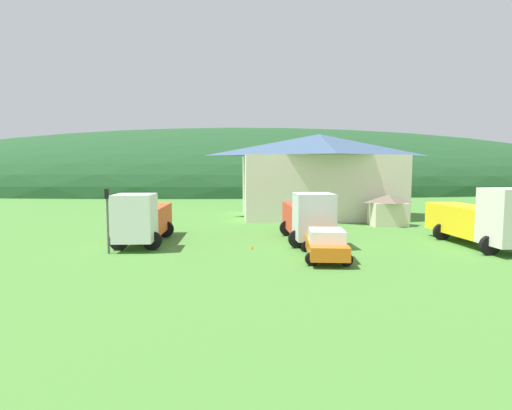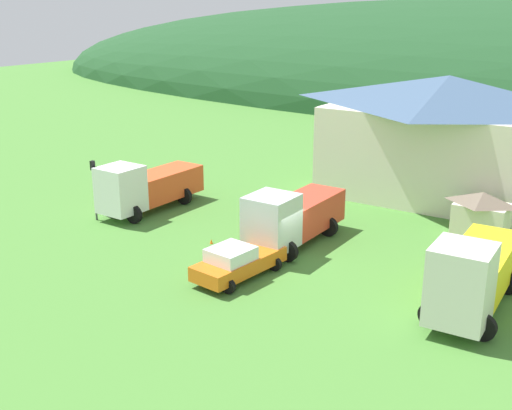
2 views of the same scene
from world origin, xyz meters
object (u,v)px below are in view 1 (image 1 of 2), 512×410
(depot_building, at_px, (319,174))
(heavy_rig_white, at_px, (143,218))
(tow_truck_silver, at_px, (308,217))
(traffic_cone_near_pickup, at_px, (252,249))
(service_pickup_orange, at_px, (326,244))
(flatbed_truck_yellow, at_px, (482,219))
(play_shed_cream, at_px, (388,210))
(traffic_light_west, at_px, (108,213))

(depot_building, relative_size, heavy_rig_white, 2.09)
(tow_truck_silver, bearing_deg, traffic_cone_near_pickup, -59.83)
(heavy_rig_white, height_order, service_pickup_orange, heavy_rig_white)
(depot_building, bearing_deg, flatbed_truck_yellow, -67.70)
(flatbed_truck_yellow, bearing_deg, tow_truck_silver, -105.81)
(play_shed_cream, distance_m, heavy_rig_white, 19.89)
(play_shed_cream, height_order, traffic_cone_near_pickup, play_shed_cream)
(heavy_rig_white, bearing_deg, service_pickup_orange, 65.39)
(depot_building, distance_m, play_shed_cream, 8.46)
(flatbed_truck_yellow, bearing_deg, depot_building, -160.10)
(depot_building, height_order, traffic_cone_near_pickup, depot_building)
(tow_truck_silver, height_order, service_pickup_orange, tow_truck_silver)
(tow_truck_silver, height_order, flatbed_truck_yellow, flatbed_truck_yellow)
(heavy_rig_white, relative_size, service_pickup_orange, 1.48)
(traffic_light_west, xyz_separation_m, traffic_cone_near_pickup, (8.17, 0.68, -2.28))
(flatbed_truck_yellow, bearing_deg, traffic_cone_near_pickup, -93.50)
(flatbed_truck_yellow, bearing_deg, service_pickup_orange, -78.11)
(play_shed_cream, xyz_separation_m, heavy_rig_white, (-18.65, -6.90, 0.28))
(depot_building, distance_m, traffic_light_west, 22.73)
(play_shed_cream, relative_size, service_pickup_orange, 0.60)
(play_shed_cream, distance_m, service_pickup_orange, 14.49)
(service_pickup_orange, distance_m, traffic_light_west, 12.22)
(depot_building, relative_size, traffic_cone_near_pickup, 29.74)
(play_shed_cream, bearing_deg, heavy_rig_white, -159.70)
(play_shed_cream, distance_m, tow_truck_silver, 10.70)
(service_pickup_orange, distance_m, traffic_cone_near_pickup, 4.81)
(traffic_cone_near_pickup, bearing_deg, flatbed_truck_yellow, -1.10)
(depot_building, distance_m, traffic_cone_near_pickup, 17.91)
(depot_building, relative_size, traffic_light_west, 4.30)
(depot_building, relative_size, flatbed_truck_yellow, 1.96)
(tow_truck_silver, xyz_separation_m, traffic_cone_near_pickup, (-3.75, -2.17, -1.66))
(flatbed_truck_yellow, relative_size, traffic_light_west, 2.20)
(play_shed_cream, bearing_deg, traffic_cone_near_pickup, -142.32)
(traffic_cone_near_pickup, bearing_deg, traffic_light_west, -175.23)
(traffic_light_west, bearing_deg, depot_building, 46.60)
(depot_building, height_order, play_shed_cream, depot_building)
(traffic_light_west, relative_size, traffic_cone_near_pickup, 6.92)
(play_shed_cream, xyz_separation_m, tow_truck_silver, (-8.10, -6.98, 0.31))
(play_shed_cream, height_order, heavy_rig_white, heavy_rig_white)
(tow_truck_silver, distance_m, service_pickup_orange, 5.11)
(play_shed_cream, xyz_separation_m, service_pickup_orange, (-8.08, -12.02, -0.52))
(depot_building, xyz_separation_m, heavy_rig_white, (-14.20, -13.53, -2.52))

